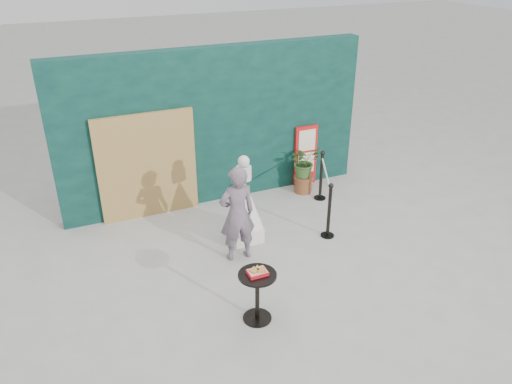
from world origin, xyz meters
name	(u,v)px	position (x,y,z in m)	size (l,w,h in m)	color
ground	(287,283)	(0.00, 0.00, 0.00)	(60.00, 60.00, 0.00)	#ADAAA5
back_wall	(215,126)	(0.00, 3.15, 1.50)	(6.00, 0.30, 3.00)	black
bamboo_fence	(147,166)	(-1.40, 2.94, 1.00)	(1.80, 0.08, 2.00)	tan
woman	(237,214)	(-0.43, 0.95, 0.81)	(0.59, 0.39, 1.63)	slate
menu_board	(306,156)	(1.90, 2.95, 0.65)	(0.50, 0.07, 1.30)	red
statue	(244,206)	(-0.12, 1.43, 0.64)	(0.62, 0.62, 1.58)	white
cafe_table	(257,289)	(-0.75, -0.55, 0.50)	(0.52, 0.52, 0.75)	black
food_basket	(257,272)	(-0.74, -0.55, 0.79)	(0.26, 0.19, 0.11)	red
planter	(304,166)	(1.69, 2.63, 0.59)	(0.60, 0.52, 1.02)	brown
stanchion_barrier	(325,193)	(1.56, 1.57, 0.49)	(0.84, 1.54, 1.03)	black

